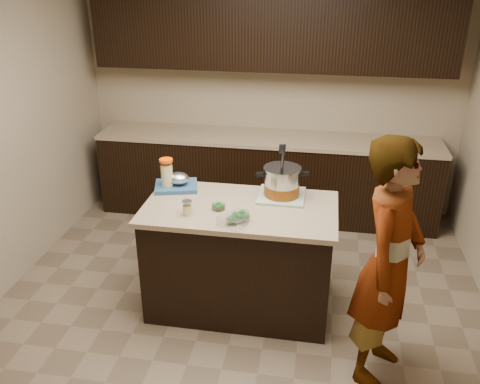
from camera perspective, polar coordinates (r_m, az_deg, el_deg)
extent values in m
plane|color=brown|center=(4.30, 0.00, -12.45)|extent=(4.00, 4.00, 0.00)
cube|color=tan|center=(5.56, 3.58, 11.63)|extent=(4.00, 0.04, 2.70)
cube|color=tan|center=(1.95, -10.44, -15.46)|extent=(4.00, 0.04, 2.70)
cube|color=black|center=(5.55, 2.99, 1.65)|extent=(3.60, 0.60, 0.86)
cube|color=tan|center=(5.40, 3.09, 6.06)|extent=(3.60, 0.63, 0.04)
cube|color=black|center=(5.28, 3.53, 17.56)|extent=(3.60, 0.35, 0.75)
cube|color=black|center=(4.06, 0.00, -7.60)|extent=(1.40, 0.75, 0.86)
cube|color=tan|center=(3.84, 0.00, -1.90)|extent=(1.46, 0.81, 0.04)
cube|color=#557F58|center=(3.99, 4.67, -0.43)|extent=(0.36, 0.36, 0.02)
cylinder|color=#B7B7BC|center=(3.94, 4.73, 1.12)|extent=(0.32, 0.32, 0.21)
cylinder|color=brown|center=(3.97, 4.70, 0.28)|extent=(0.33, 0.33, 0.09)
cylinder|color=#B7B7BC|center=(3.90, 4.79, 2.66)|extent=(0.35, 0.35, 0.01)
cube|color=black|center=(3.90, 2.28, 1.99)|extent=(0.07, 0.05, 0.03)
cube|color=black|center=(3.94, 7.22, 2.06)|extent=(0.07, 0.05, 0.03)
cylinder|color=black|center=(3.85, 4.78, 3.34)|extent=(0.05, 0.12, 0.26)
cylinder|color=#CFC27E|center=(4.11, -8.19, 1.65)|extent=(0.10, 0.10, 0.21)
cylinder|color=white|center=(4.10, -8.20, 1.82)|extent=(0.11, 0.11, 0.24)
cylinder|color=#F14805|center=(4.06, -8.31, 3.51)|extent=(0.12, 0.12, 0.02)
cylinder|color=#CFC27E|center=(3.71, -5.94, -2.02)|extent=(0.08, 0.08, 0.08)
cylinder|color=white|center=(3.70, -5.95, -1.86)|extent=(0.09, 0.09, 0.10)
cylinder|color=silver|center=(3.68, -5.99, -1.03)|extent=(0.09, 0.09, 0.02)
cylinder|color=silver|center=(3.78, -2.44, -1.64)|extent=(0.12, 0.12, 0.05)
cylinder|color=silver|center=(3.62, 0.09, -2.73)|extent=(0.17, 0.17, 0.06)
cube|color=silver|center=(3.55, -0.89, -3.29)|extent=(0.22, 0.20, 0.07)
cube|color=navy|center=(4.16, -7.18, 0.65)|extent=(0.39, 0.35, 0.03)
ellipsoid|color=silver|center=(4.13, -6.93, 1.44)|extent=(0.17, 0.14, 0.09)
imported|color=gray|center=(3.37, 16.38, -7.77)|extent=(0.61, 0.73, 1.69)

